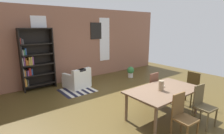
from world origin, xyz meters
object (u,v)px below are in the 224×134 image
object	(u,v)px
dining_table	(164,92)
dining_chair_near_left	(182,115)
armchair_white	(77,80)
vase_on_table	(161,86)
bookshelf_tall	(35,60)
dining_chair_far_right	(151,87)
dining_chair_near_right	(202,104)
potted_plant_by_shelf	(131,71)
dining_chair_head_right	(191,87)

from	to	relation	value
dining_table	dining_chair_near_left	distance (m)	0.89
dining_chair_near_left	armchair_white	xyz separation A→B (m)	(-0.22, 4.19, -0.23)
vase_on_table	bookshelf_tall	size ratio (longest dim) A/B	0.11
vase_on_table	dining_table	bearing A→B (deg)	0.00
dining_chair_far_right	vase_on_table	bearing A→B (deg)	-125.74
dining_table	dining_chair_far_right	xyz separation A→B (m)	(0.43, 0.77, -0.16)
dining_chair_near_right	potted_plant_by_shelf	size ratio (longest dim) A/B	1.93
dining_chair_head_right	dining_chair_near_left	world-z (taller)	same
dining_chair_head_right	dining_chair_near_left	size ratio (longest dim) A/B	1.00
dining_chair_far_right	dining_chair_head_right	distance (m)	1.18
dining_table	bookshelf_tall	distance (m)	4.57
bookshelf_tall	dining_table	bearing A→B (deg)	-65.20
armchair_white	potted_plant_by_shelf	world-z (taller)	armchair_white
dining_chair_near_left	potted_plant_by_shelf	world-z (taller)	dining_chair_near_left
dining_chair_head_right	bookshelf_tall	world-z (taller)	bookshelf_tall
dining_table	dining_chair_near_right	distance (m)	0.90
dining_table	bookshelf_tall	xyz separation A→B (m)	(-1.91, 4.13, 0.42)
dining_chair_head_right	armchair_white	world-z (taller)	dining_chair_head_right
dining_table	potted_plant_by_shelf	size ratio (longest dim) A/B	3.86
dining_chair_far_right	dining_chair_near_right	size ratio (longest dim) A/B	1.00
vase_on_table	dining_chair_head_right	world-z (taller)	vase_on_table
dining_table	potted_plant_by_shelf	distance (m)	3.65
dining_chair_near_left	dining_chair_head_right	bearing A→B (deg)	23.80
dining_chair_near_left	potted_plant_by_shelf	size ratio (longest dim) A/B	1.93
dining_table	bookshelf_tall	size ratio (longest dim) A/B	0.86
bookshelf_tall	armchair_white	bearing A→B (deg)	-29.13
dining_chair_head_right	potted_plant_by_shelf	xyz separation A→B (m)	(0.54, 3.11, -0.24)
dining_chair_head_right	armchair_white	bearing A→B (deg)	119.80
dining_chair_near_right	dining_chair_near_left	xyz separation A→B (m)	(-0.86, 0.00, 0.00)
dining_chair_near_left	bookshelf_tall	bearing A→B (deg)	106.86
vase_on_table	dining_chair_head_right	bearing A→B (deg)	-0.04
vase_on_table	dining_chair_near_left	distance (m)	0.90
dining_chair_far_right	dining_table	bearing A→B (deg)	-119.19
dining_chair_far_right	armchair_white	size ratio (longest dim) A/B	1.02
dining_chair_near_right	dining_chair_near_left	world-z (taller)	same
vase_on_table	bookshelf_tall	bearing A→B (deg)	113.36
vase_on_table	armchair_white	bearing A→B (deg)	98.54
vase_on_table	dining_chair_near_right	distance (m)	1.02
vase_on_table	dining_chair_far_right	distance (m)	1.01
dining_chair_head_right	bookshelf_tall	xyz separation A→B (m)	(-3.23, 4.13, 0.58)
dining_table	vase_on_table	xyz separation A→B (m)	(-0.12, -0.00, 0.20)
dining_chair_head_right	potted_plant_by_shelf	world-z (taller)	dining_chair_head_right
dining_chair_near_left	dining_chair_near_right	bearing A→B (deg)	-0.01
dining_chair_head_right	bookshelf_tall	distance (m)	5.28
dining_table	armchair_white	size ratio (longest dim) A/B	2.04
dining_chair_head_right	bookshelf_tall	bearing A→B (deg)	128.03
dining_table	dining_chair_head_right	size ratio (longest dim) A/B	2.00
potted_plant_by_shelf	dining_chair_far_right	bearing A→B (deg)	-121.49
dining_table	dining_chair_near_right	bearing A→B (deg)	-60.66
dining_chair_far_right	dining_chair_near_left	size ratio (longest dim) A/B	1.00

